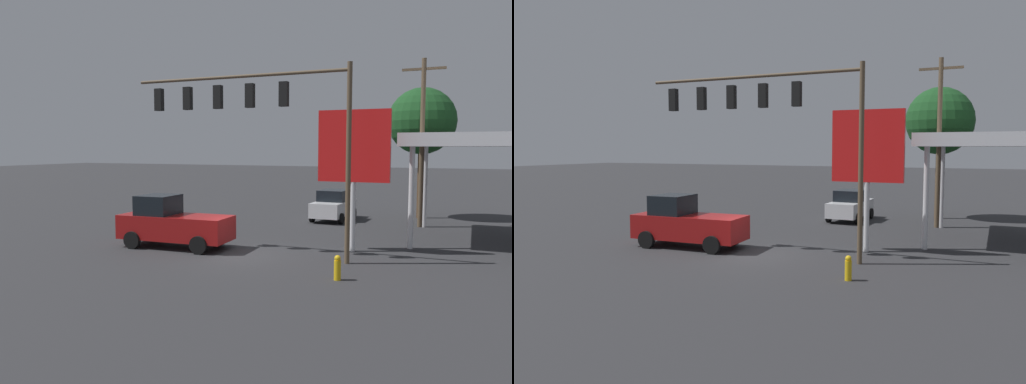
% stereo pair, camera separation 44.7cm
% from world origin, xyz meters
% --- Properties ---
extents(ground_plane, '(200.00, 200.00, 0.00)m').
position_xyz_m(ground_plane, '(0.00, 0.00, 0.00)').
color(ground_plane, '#2D2D30').
extents(traffic_signal_assembly, '(9.83, 0.43, 7.89)m').
position_xyz_m(traffic_signal_assembly, '(-0.67, -0.26, 6.14)').
color(traffic_signal_assembly, brown).
rests_on(traffic_signal_assembly, ground).
extents(utility_pole, '(2.40, 0.26, 9.64)m').
position_xyz_m(utility_pole, '(-6.42, -11.05, 5.10)').
color(utility_pole, brown).
rests_on(utility_pole, ground).
extents(price_sign, '(3.15, 0.27, 6.24)m').
position_xyz_m(price_sign, '(-4.38, -2.67, 4.47)').
color(price_sign, silver).
rests_on(price_sign, ground).
extents(pickup_parked, '(5.29, 2.46, 2.40)m').
position_xyz_m(pickup_parked, '(3.45, -0.27, 1.11)').
color(pickup_parked, maroon).
rests_on(pickup_parked, ground).
extents(sedan_waiting, '(2.20, 4.47, 1.93)m').
position_xyz_m(sedan_waiting, '(-1.12, -11.72, 0.95)').
color(sedan_waiting, silver).
rests_on(sedan_waiting, ground).
extents(street_tree, '(4.30, 4.30, 8.46)m').
position_xyz_m(street_tree, '(-6.02, -14.91, 6.28)').
color(street_tree, '#4C331E').
rests_on(street_tree, ground).
extents(fire_hydrant, '(0.24, 0.24, 0.88)m').
position_xyz_m(fire_hydrant, '(-5.00, 2.35, 0.44)').
color(fire_hydrant, gold).
rests_on(fire_hydrant, ground).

